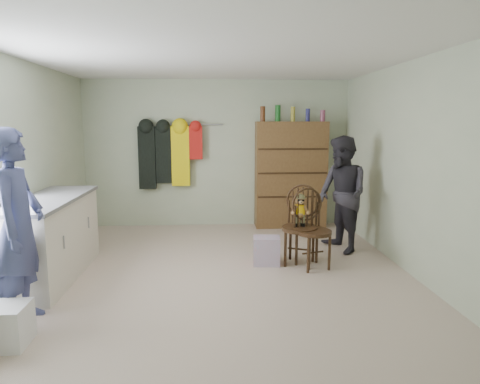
{
  "coord_description": "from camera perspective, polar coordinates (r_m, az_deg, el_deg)",
  "views": [
    {
      "loc": [
        -0.07,
        -4.89,
        1.78
      ],
      "look_at": [
        0.25,
        0.2,
        0.95
      ],
      "focal_mm": 32.0,
      "sensor_mm": 36.0,
      "label": 1
    }
  ],
  "objects": [
    {
      "name": "ground_plane",
      "position": [
        5.2,
        -2.66,
        -10.77
      ],
      "size": [
        5.0,
        5.0,
        0.0
      ],
      "primitive_type": "plane",
      "color": "beige",
      "rests_on": "ground"
    },
    {
      "name": "person_left",
      "position": [
        4.21,
        -27.49,
        -4.25
      ],
      "size": [
        0.47,
        0.67,
        1.74
      ],
      "primitive_type": "imported",
      "rotation": [
        0.0,
        0.0,
        1.65
      ],
      "color": "#444B7E",
      "rests_on": "ground"
    },
    {
      "name": "plastic_tub",
      "position": [
        4.06,
        -28.84,
        -15.35
      ],
      "size": [
        0.36,
        0.34,
        0.34
      ],
      "primitive_type": "cube",
      "rotation": [
        0.0,
        0.0,
        0.02
      ],
      "color": "white",
      "rests_on": "ground"
    },
    {
      "name": "counter",
      "position": [
        5.4,
        -23.97,
        -5.59
      ],
      "size": [
        0.64,
        1.86,
        0.94
      ],
      "color": "silver",
      "rests_on": "ground"
    },
    {
      "name": "dresser",
      "position": [
        7.36,
        6.76,
        2.37
      ],
      "size": [
        1.2,
        0.39,
        2.07
      ],
      "color": "brown",
      "rests_on": "ground"
    },
    {
      "name": "striped_bag",
      "position": [
        5.48,
        3.55,
        -7.81
      ],
      "size": [
        0.36,
        0.29,
        0.35
      ],
      "primitive_type": "cube",
      "rotation": [
        0.0,
        0.0,
        -0.1
      ],
      "color": "#E57281",
      "rests_on": "ground"
    },
    {
      "name": "room_walls",
      "position": [
        5.43,
        -2.88,
        7.1
      ],
      "size": [
        5.0,
        5.0,
        5.0
      ],
      "color": "beige",
      "rests_on": "ground"
    },
    {
      "name": "chair_far",
      "position": [
        5.36,
        9.46,
        -4.4
      ],
      "size": [
        0.54,
        0.54,
        0.98
      ],
      "rotation": [
        0.0,
        0.0,
        0.29
      ],
      "color": "#3E2715",
      "rests_on": "ground"
    },
    {
      "name": "coat_rack",
      "position": [
        7.33,
        -9.56,
        4.95
      ],
      "size": [
        1.42,
        0.12,
        1.09
      ],
      "color": "#99999E",
      "rests_on": "ground"
    },
    {
      "name": "person_right",
      "position": [
        6.04,
        13.4,
        -0.31
      ],
      "size": [
        0.8,
        0.92,
        1.61
      ],
      "primitive_type": "imported",
      "rotation": [
        0.0,
        0.0,
        -1.3
      ],
      "color": "#2D2B33",
      "rests_on": "ground"
    },
    {
      "name": "chair_front",
      "position": [
        5.46,
        8.09,
        -3.53
      ],
      "size": [
        0.58,
        0.58,
        1.0
      ],
      "rotation": [
        0.0,
        0.0,
        -0.38
      ],
      "color": "#3E2715",
      "rests_on": "ground"
    }
  ]
}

